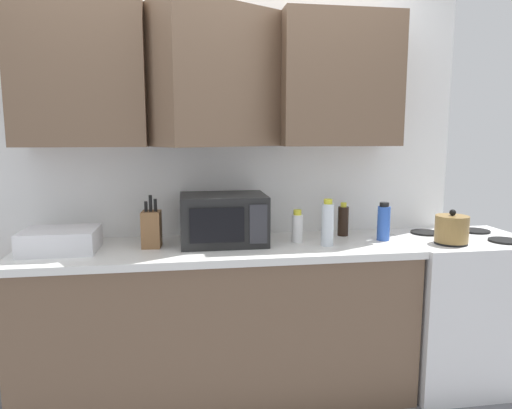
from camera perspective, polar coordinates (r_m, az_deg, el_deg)
name	(u,v)px	position (r m, az deg, el deg)	size (l,w,h in m)	color
wall_back_with_cabinets	(214,125)	(2.75, -5.16, 9.80)	(3.06, 0.62, 2.60)	white
counter_run	(220,322)	(2.73, -4.52, -14.26)	(2.19, 0.63, 0.90)	brown
stove_range	(459,308)	(3.18, 23.79, -11.67)	(0.76, 0.64, 0.91)	silver
kettle	(452,229)	(2.83, 23.05, -2.76)	(0.18, 0.18, 0.19)	olive
microwave	(223,219)	(2.62, -4.06, -1.80)	(0.48, 0.37, 0.28)	black
dish_rack	(61,240)	(2.66, -23.03, -4.09)	(0.38, 0.30, 0.12)	silver
knife_block	(152,229)	(2.60, -12.80, -2.92)	(0.11, 0.13, 0.29)	brown
bottle_clear_tall	(328,224)	(2.59, 8.85, -2.36)	(0.07, 0.07, 0.26)	silver
bottle_blue_cleaner	(384,222)	(2.80, 15.52, -2.13)	(0.07, 0.07, 0.22)	#2D56B7
bottle_soy_dark	(343,220)	(2.87, 10.73, -1.96)	(0.07, 0.07, 0.20)	black
bottle_white_jar	(297,227)	(2.66, 5.12, -2.80)	(0.06, 0.06, 0.19)	white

